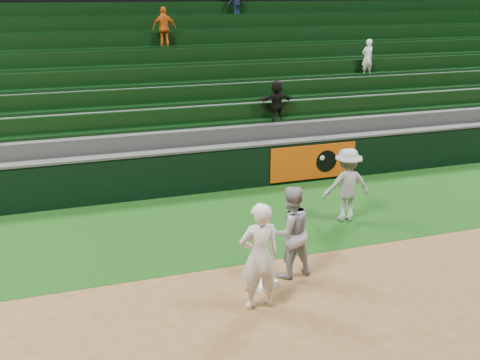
# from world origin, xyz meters

# --- Properties ---
(ground) EXTENTS (70.00, 70.00, 0.00)m
(ground) POSITION_xyz_m (0.00, 0.00, 0.00)
(ground) COLOR brown
(ground) RESTS_ON ground
(foul_grass) EXTENTS (36.00, 4.20, 0.01)m
(foul_grass) POSITION_xyz_m (0.00, 3.00, 0.00)
(foul_grass) COLOR #0F370D
(foul_grass) RESTS_ON ground
(first_base) EXTENTS (0.59, 0.59, 0.10)m
(first_base) POSITION_xyz_m (-0.35, 0.05, 0.05)
(first_base) COLOR white
(first_base) RESTS_ON ground
(first_baseman) EXTENTS (0.72, 0.48, 1.94)m
(first_baseman) POSITION_xyz_m (-0.63, -0.60, 0.97)
(first_baseman) COLOR white
(first_baseman) RESTS_ON ground
(baserunner) EXTENTS (0.96, 0.79, 1.83)m
(baserunner) POSITION_xyz_m (0.29, 0.25, 0.91)
(baserunner) COLOR #91949B
(baserunner) RESTS_ON ground
(base_coach) EXTENTS (1.20, 0.75, 1.77)m
(base_coach) POSITION_xyz_m (2.60, 2.31, 0.89)
(base_coach) COLOR #9A9DA6
(base_coach) RESTS_ON foul_grass
(field_wall) EXTENTS (36.00, 0.45, 1.25)m
(field_wall) POSITION_xyz_m (0.03, 5.20, 0.63)
(field_wall) COLOR black
(field_wall) RESTS_ON ground
(stadium_seating) EXTENTS (36.00, 5.95, 5.44)m
(stadium_seating) POSITION_xyz_m (-0.00, 8.97, 1.70)
(stadium_seating) COLOR #353537
(stadium_seating) RESTS_ON ground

